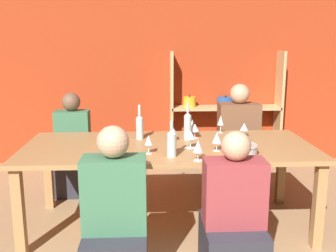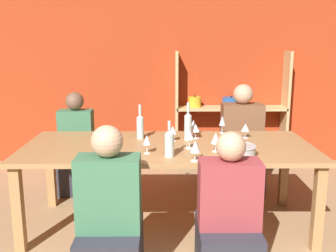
{
  "view_description": "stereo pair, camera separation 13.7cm",
  "coord_description": "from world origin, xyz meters",
  "px_view_note": "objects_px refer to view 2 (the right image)",
  "views": [
    {
      "loc": [
        -0.32,
        -1.53,
        1.68
      ],
      "look_at": [
        -0.15,
        1.92,
        0.92
      ],
      "focal_mm": 42.0,
      "sensor_mm": 36.0,
      "label": 1
    },
    {
      "loc": [
        -0.18,
        -1.54,
        1.68
      ],
      "look_at": [
        -0.15,
        1.92,
        0.92
      ],
      "focal_mm": 42.0,
      "sensor_mm": 36.0,
      "label": 2
    }
  ],
  "objects_px": {
    "wine_bottle_amber": "(169,143)",
    "person_far_b": "(241,153)",
    "dining_table": "(168,153)",
    "wine_glass_red_f": "(196,128)",
    "wine_glass_red_b": "(245,128)",
    "person_far_a": "(77,155)",
    "wine_glass_white_b": "(222,121)",
    "person_near_b": "(228,229)",
    "wine_glass_white_a": "(190,136)",
    "wine_glass_empty_a": "(216,138)",
    "wine_glass_red_a": "(173,131)",
    "wine_bottle_dark": "(188,125)",
    "mixing_bowl": "(240,150)",
    "wine_glass_red_c": "(195,147)",
    "wine_glass_red_d": "(147,141)",
    "shelf_unit": "(230,127)",
    "person_near_a": "(110,230)",
    "wine_glass_red_g": "(194,125)",
    "wine_bottle_green": "(140,126)",
    "wine_glass_red_e": "(106,132)"
  },
  "relations": [
    {
      "from": "wine_glass_white_a",
      "to": "person_far_b",
      "type": "xyz_separation_m",
      "value": [
        0.64,
        0.97,
        -0.44
      ]
    },
    {
      "from": "shelf_unit",
      "to": "wine_glass_red_c",
      "type": "bearing_deg",
      "value": -105.96
    },
    {
      "from": "wine_glass_red_g",
      "to": "person_far_b",
      "type": "xyz_separation_m",
      "value": [
        0.57,
        0.48,
        -0.43
      ]
    },
    {
      "from": "wine_bottle_green",
      "to": "wine_bottle_amber",
      "type": "bearing_deg",
      "value": -65.59
    },
    {
      "from": "dining_table",
      "to": "person_far_b",
      "type": "bearing_deg",
      "value": 46.2
    },
    {
      "from": "dining_table",
      "to": "wine_glass_red_b",
      "type": "bearing_deg",
      "value": 18.86
    },
    {
      "from": "wine_bottle_green",
      "to": "wine_glass_red_a",
      "type": "relative_size",
      "value": 2.31
    },
    {
      "from": "dining_table",
      "to": "wine_glass_red_f",
      "type": "xyz_separation_m",
      "value": [
        0.26,
        0.24,
        0.17
      ]
    },
    {
      "from": "wine_glass_white_b",
      "to": "person_near_a",
      "type": "bearing_deg",
      "value": -125.19
    },
    {
      "from": "shelf_unit",
      "to": "wine_bottle_dark",
      "type": "bearing_deg",
      "value": -112.35
    },
    {
      "from": "wine_glass_empty_a",
      "to": "person_near_b",
      "type": "relative_size",
      "value": 0.15
    },
    {
      "from": "wine_bottle_green",
      "to": "dining_table",
      "type": "bearing_deg",
      "value": -41.52
    },
    {
      "from": "person_near_a",
      "to": "wine_glass_red_c",
      "type": "bearing_deg",
      "value": 34.71
    },
    {
      "from": "wine_glass_red_b",
      "to": "person_near_a",
      "type": "distance_m",
      "value": 1.68
    },
    {
      "from": "wine_glass_red_d",
      "to": "wine_glass_empty_a",
      "type": "height_order",
      "value": "wine_glass_empty_a"
    },
    {
      "from": "wine_glass_red_f",
      "to": "wine_glass_white_b",
      "type": "distance_m",
      "value": 0.35
    },
    {
      "from": "dining_table",
      "to": "wine_glass_white_a",
      "type": "relative_size",
      "value": 16.43
    },
    {
      "from": "wine_bottle_dark",
      "to": "mixing_bowl",
      "type": "bearing_deg",
      "value": -52.99
    },
    {
      "from": "wine_glass_red_b",
      "to": "person_far_a",
      "type": "xyz_separation_m",
      "value": [
        -1.74,
        0.62,
        -0.45
      ]
    },
    {
      "from": "wine_bottle_amber",
      "to": "person_far_b",
      "type": "relative_size",
      "value": 0.24
    },
    {
      "from": "wine_glass_red_c",
      "to": "person_near_a",
      "type": "relative_size",
      "value": 0.14
    },
    {
      "from": "wine_glass_red_c",
      "to": "wine_glass_red_d",
      "type": "relative_size",
      "value": 1.05
    },
    {
      "from": "wine_bottle_green",
      "to": "wine_glass_red_d",
      "type": "bearing_deg",
      "value": -80.38
    },
    {
      "from": "wine_glass_red_a",
      "to": "wine_bottle_amber",
      "type": "bearing_deg",
      "value": -94.34
    },
    {
      "from": "dining_table",
      "to": "wine_glass_red_c",
      "type": "xyz_separation_m",
      "value": [
        0.2,
        -0.47,
        0.18
      ]
    },
    {
      "from": "wine_glass_red_a",
      "to": "wine_glass_red_b",
      "type": "xyz_separation_m",
      "value": [
        0.69,
        0.11,
        0.0
      ]
    },
    {
      "from": "wine_glass_white_a",
      "to": "wine_glass_empty_a",
      "type": "bearing_deg",
      "value": -25.01
    },
    {
      "from": "wine_glass_empty_a",
      "to": "wine_glass_red_f",
      "type": "relative_size",
      "value": 1.17
    },
    {
      "from": "mixing_bowl",
      "to": "wine_glass_red_g",
      "type": "relative_size",
      "value": 1.77
    },
    {
      "from": "wine_glass_empty_a",
      "to": "wine_bottle_green",
      "type": "bearing_deg",
      "value": 145.97
    },
    {
      "from": "shelf_unit",
      "to": "wine_glass_empty_a",
      "type": "xyz_separation_m",
      "value": [
        -0.46,
        -2.02,
        0.35
      ]
    },
    {
      "from": "mixing_bowl",
      "to": "person_near_b",
      "type": "relative_size",
      "value": 0.24
    },
    {
      "from": "wine_glass_empty_a",
      "to": "wine_glass_red_g",
      "type": "height_order",
      "value": "wine_glass_empty_a"
    },
    {
      "from": "dining_table",
      "to": "wine_bottle_amber",
      "type": "relative_size",
      "value": 8.74
    },
    {
      "from": "wine_glass_empty_a",
      "to": "person_far_b",
      "type": "relative_size",
      "value": 0.13
    },
    {
      "from": "wine_bottle_dark",
      "to": "wine_glass_white_a",
      "type": "xyz_separation_m",
      "value": [
        -0.0,
        -0.29,
        -0.03
      ]
    },
    {
      "from": "shelf_unit",
      "to": "mixing_bowl",
      "type": "xyz_separation_m",
      "value": [
        -0.28,
        -2.14,
        0.28
      ]
    },
    {
      "from": "wine_glass_red_g",
      "to": "person_far_a",
      "type": "distance_m",
      "value": 1.43
    },
    {
      "from": "person_far_a",
      "to": "wine_glass_red_b",
      "type": "bearing_deg",
      "value": 160.36
    },
    {
      "from": "person_near_b",
      "to": "wine_glass_red_a",
      "type": "bearing_deg",
      "value": 110.48
    },
    {
      "from": "wine_glass_red_b",
      "to": "wine_glass_red_f",
      "type": "xyz_separation_m",
      "value": [
        -0.47,
        -0.01,
        -0.0
      ]
    },
    {
      "from": "wine_glass_red_c",
      "to": "wine_glass_white_a",
      "type": "height_order",
      "value": "wine_glass_red_c"
    },
    {
      "from": "dining_table",
      "to": "wine_glass_red_a",
      "type": "distance_m",
      "value": 0.23
    },
    {
      "from": "wine_glass_white_b",
      "to": "person_near_a",
      "type": "height_order",
      "value": "person_near_a"
    },
    {
      "from": "person_near_a",
      "to": "wine_glass_red_d",
      "type": "bearing_deg",
      "value": 69.97
    },
    {
      "from": "wine_glass_red_d",
      "to": "wine_glass_red_g",
      "type": "distance_m",
      "value": 0.77
    },
    {
      "from": "wine_glass_white_b",
      "to": "shelf_unit",
      "type": "bearing_deg",
      "value": 77.06
    },
    {
      "from": "wine_glass_red_b",
      "to": "person_near_b",
      "type": "distance_m",
      "value": 1.24
    },
    {
      "from": "wine_glass_red_e",
      "to": "wine_glass_red_g",
      "type": "xyz_separation_m",
      "value": [
        0.81,
        0.29,
        -0.0
      ]
    },
    {
      "from": "shelf_unit",
      "to": "dining_table",
      "type": "xyz_separation_m",
      "value": [
        -0.85,
        -1.81,
        0.16
      ]
    }
  ]
}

